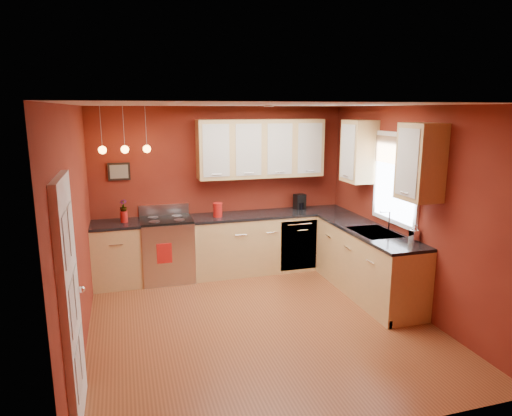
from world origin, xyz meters
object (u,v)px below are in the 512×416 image
object	(u,v)px
gas_range	(167,249)
red_canister	(218,210)
coffee_maker	(300,202)
soap_pump	(415,233)
sink	(375,234)

from	to	relation	value
gas_range	red_canister	world-z (taller)	red_canister
gas_range	coffee_maker	distance (m)	2.27
gas_range	soap_pump	world-z (taller)	soap_pump
red_canister	sink	bearing A→B (deg)	-38.23
red_canister	coffee_maker	bearing A→B (deg)	7.10
gas_range	coffee_maker	xyz separation A→B (m)	(2.19, 0.13, 0.57)
red_canister	coffee_maker	size ratio (longest dim) A/B	0.87
coffee_maker	gas_range	bearing A→B (deg)	172.44
coffee_maker	soap_pump	size ratio (longest dim) A/B	1.13
sink	coffee_maker	size ratio (longest dim) A/B	2.84
red_canister	soap_pump	world-z (taller)	soap_pump
gas_range	red_canister	xyz separation A→B (m)	(0.78, -0.05, 0.57)
gas_range	soap_pump	distance (m)	3.55
coffee_maker	soap_pump	bearing A→B (deg)	-83.97
red_canister	coffee_maker	world-z (taller)	coffee_maker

